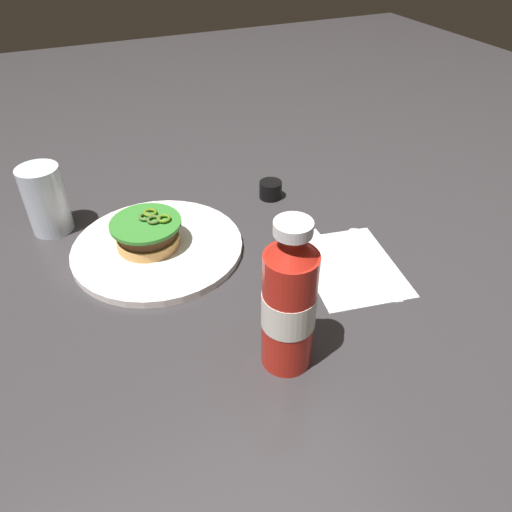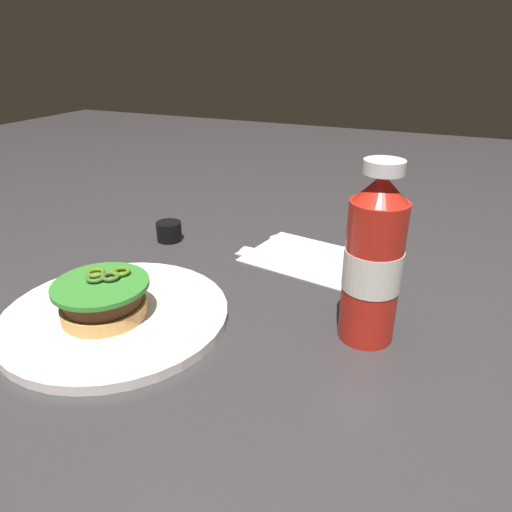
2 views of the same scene
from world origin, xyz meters
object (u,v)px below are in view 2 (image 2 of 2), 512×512
spoon_utensil (305,243)px  butter_knife (290,256)px  fork_utensil (303,251)px  steak_knife (282,262)px  dinner_plate (116,316)px  ketchup_bottle (373,262)px  condiment_cup (169,231)px  burger_sandwich (103,299)px  napkin (309,258)px

spoon_utensil → butter_knife: (0.01, 0.06, 0.00)m
fork_utensil → butter_knife: size_ratio=0.88×
butter_knife → steak_knife: 0.03m
dinner_plate → ketchup_bottle: (-0.30, -0.09, 0.09)m
fork_utensil → ketchup_bottle: bearing=126.3°
spoon_utensil → condiment_cup: bearing=18.1°
burger_sandwich → ketchup_bottle: bearing=-160.9°
spoon_utensil → steak_knife: 0.09m
fork_utensil → steak_knife: size_ratio=0.92×
dinner_plate → butter_knife: 0.30m
ketchup_bottle → butter_knife: 0.25m
burger_sandwich → napkin: size_ratio=0.62×
dinner_plate → ketchup_bottle: ketchup_bottle is taller
napkin → steak_knife: steak_knife is taller
fork_utensil → napkin: bearing=135.1°
burger_sandwich → fork_utensil: size_ratio=0.65×
dinner_plate → burger_sandwich: (0.01, 0.01, 0.03)m
spoon_utensil → fork_utensil: 0.03m
napkin → spoon_utensil: size_ratio=0.96×
butter_knife → napkin: bearing=-155.9°
burger_sandwich → butter_knife: size_ratio=0.57×
ketchup_bottle → napkin: ketchup_bottle is taller
napkin → burger_sandwich: bearing=58.7°
burger_sandwich → dinner_plate: bearing=-113.3°
ketchup_bottle → butter_knife: size_ratio=1.05×
napkin → butter_knife: (0.03, 0.01, 0.00)m
fork_utensil → steak_knife: (0.02, 0.05, 0.00)m
napkin → fork_utensil: size_ratio=1.05×
spoon_utensil → steak_knife: bearing=83.3°
butter_knife → spoon_utensil: bearing=-95.8°
butter_knife → dinner_plate: bearing=61.8°
dinner_plate → condiment_cup: 0.26m
butter_knife → condiment_cup: bearing=3.3°
condiment_cup → butter_knife: (-0.22, -0.01, -0.01)m
fork_utensil → butter_knife: bearing=66.4°
napkin → fork_utensil: 0.02m
condiment_cup → napkin: 0.25m
dinner_plate → napkin: dinner_plate is taller
burger_sandwich → condiment_cup: size_ratio=2.65×
dinner_plate → steak_knife: size_ratio=1.45×
condiment_cup → steak_knife: 0.22m
fork_utensil → steak_knife: 0.06m
steak_knife → fork_utensil: bearing=-106.9°
condiment_cup → butter_knife: bearing=-176.7°
dinner_plate → napkin: bearing=-121.6°
condiment_cup → fork_utensil: size_ratio=0.25×
ketchup_bottle → steak_knife: size_ratio=1.09×
burger_sandwich → spoon_utensil: (-0.15, -0.34, -0.03)m
napkin → butter_knife: size_ratio=0.93×
steak_knife → dinner_plate: bearing=60.0°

